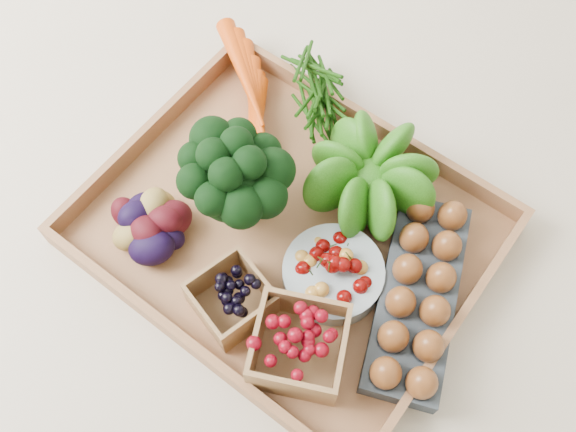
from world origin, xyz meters
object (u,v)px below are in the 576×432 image
Objects in this scene: broccoli at (236,191)px; egg_carton at (417,297)px; tray at (288,232)px; cherry_bowl at (333,275)px.

broccoli is 0.29m from egg_carton.
egg_carton is (0.21, 0.02, 0.02)m from tray.
broccoli is 1.13× the size of cherry_bowl.
cherry_bowl is at bearing -1.62° from broccoli.
cherry_bowl reaches higher than tray.
tray is 3.45× the size of broccoli.
broccoli is 0.18m from cherry_bowl.
tray is at bearing 14.67° from broccoli.
egg_carton is (0.11, 0.04, -0.00)m from cherry_bowl.
egg_carton is (0.28, 0.04, -0.05)m from broccoli.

